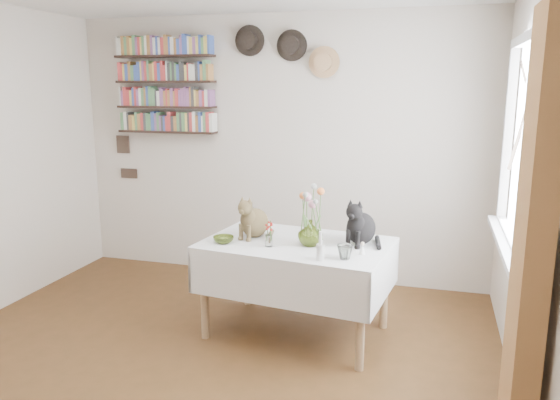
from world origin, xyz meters
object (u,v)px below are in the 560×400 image
(tabby_cat, at_px, (255,215))
(bookshelf_unit, at_px, (166,86))
(dining_table, at_px, (297,265))
(flower_vase, at_px, (310,233))
(black_cat, at_px, (361,220))

(tabby_cat, relative_size, bookshelf_unit, 0.33)
(dining_table, bearing_deg, bookshelf_unit, 144.74)
(dining_table, xyz_separation_m, flower_vase, (0.11, -0.05, 0.27))
(tabby_cat, xyz_separation_m, flower_vase, (0.46, -0.12, -0.07))
(dining_table, bearing_deg, flower_vase, -24.81)
(black_cat, bearing_deg, tabby_cat, -161.34)
(flower_vase, bearing_deg, bookshelf_unit, 145.36)
(flower_vase, bearing_deg, dining_table, 155.19)
(bookshelf_unit, bearing_deg, black_cat, -26.58)
(black_cat, relative_size, bookshelf_unit, 0.35)
(tabby_cat, bearing_deg, flower_vase, 1.80)
(black_cat, relative_size, flower_vase, 1.86)
(tabby_cat, height_order, black_cat, black_cat)
(tabby_cat, xyz_separation_m, bookshelf_unit, (-1.26, 1.07, 0.96))
(dining_table, distance_m, flower_vase, 0.30)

